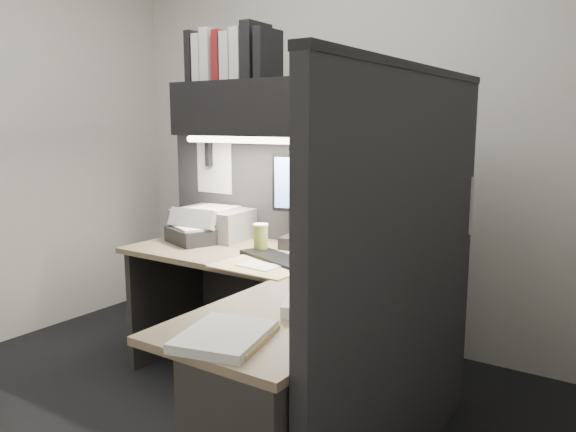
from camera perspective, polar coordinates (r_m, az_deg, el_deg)
The scene contains 21 objects.
floor at distance 2.89m, azimuth -9.96°, elevation -20.22°, with size 3.50×3.50×0.00m, color black.
wall_back at distance 3.73m, azimuth 5.72°, elevation 8.32°, with size 3.50×0.04×2.70m, color silver.
partition_back at distance 3.28m, azimuth 1.31°, elevation -1.46°, with size 1.90×0.06×1.60m, color black.
partition_right at distance 2.21m, azimuth 11.75°, elevation -7.13°, with size 0.06×1.50×1.60m, color black.
desk at distance 2.44m, azimuth -2.82°, elevation -14.26°, with size 1.70×1.53×0.73m.
overhead_shelf at distance 3.02m, azimuth 1.04°, elevation 10.95°, with size 1.55×0.34×0.30m, color black.
task_light_tube at distance 2.90m, azimuth -0.49°, elevation 7.65°, with size 0.04×0.04×1.32m, color white.
monitor at distance 3.08m, azimuth 2.66°, elevation 0.42°, with size 0.48×0.28×0.52m.
keyboard at distance 2.85m, azimuth -1.11°, elevation -4.33°, with size 0.47×0.16×0.02m, color black.
mousepad at distance 2.52m, azimuth 6.45°, elevation -6.53°, with size 0.21×0.19×0.00m, color #1C2B9A.
mouse at distance 2.49m, azimuth 6.37°, elevation -6.13°, with size 0.07×0.11×0.04m, color black.
telephone at distance 2.81m, azimuth 9.08°, elevation -3.94°, with size 0.23×0.24×0.10m, color beige.
coffee_cup at distance 3.03m, azimuth -2.79°, elevation -2.35°, with size 0.08×0.08×0.15m, color #B3A947.
printer at distance 3.45m, azimuth -7.27°, elevation -0.67°, with size 0.44×0.38×0.18m, color gray.
notebook_stack at distance 3.32m, azimuth -9.53°, elevation -1.94°, with size 0.29×0.24×0.09m, color black.
open_folder at distance 2.72m, azimuth -2.98°, elevation -5.19°, with size 0.44×0.28×0.01m, color tan.
paper_stack_a at distance 2.10m, azimuth 2.90°, elevation -9.14°, with size 0.24×0.20×0.05m, color white.
paper_stack_b at distance 1.85m, azimuth -6.48°, elevation -12.05°, with size 0.25×0.32×0.03m, color white.
manila_stack at distance 1.86m, azimuth -5.65°, elevation -12.14°, with size 0.22×0.28×0.02m, color tan.
binder_row at distance 3.29m, azimuth -5.61°, elevation 15.87°, with size 0.53×0.24×0.31m.
pinned_papers at distance 2.73m, azimuth 4.09°, elevation 1.69°, with size 1.76×1.31×0.51m.
Camera 1 is at (1.76, -1.79, 1.42)m, focal length 35.00 mm.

